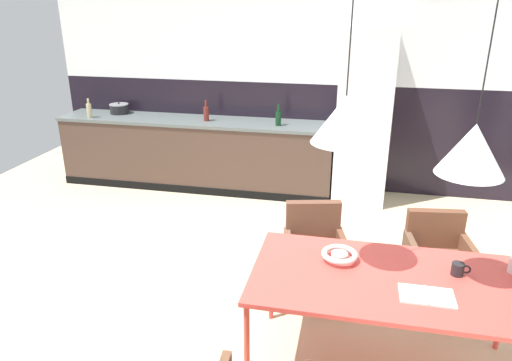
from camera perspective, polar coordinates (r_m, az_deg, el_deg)
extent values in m
plane|color=#C8B28B|center=(3.85, -0.82, -16.71)|extent=(8.56, 8.56, 0.00)
cube|color=black|center=(6.30, 5.44, 5.49)|extent=(6.59, 0.12, 1.37)
cube|color=white|center=(6.08, 5.91, 18.07)|extent=(6.59, 0.12, 1.37)
cube|color=#48342B|center=(6.32, -7.25, 3.13)|extent=(3.59, 0.60, 0.88)
cube|color=#565E5D|center=(6.20, -7.44, 7.17)|extent=(3.62, 0.63, 0.04)
cube|color=black|center=(6.19, -8.00, -1.14)|extent=(3.59, 0.01, 0.10)
cube|color=silver|center=(5.82, 12.86, 7.40)|extent=(0.62, 0.60, 2.09)
cube|color=#D3433A|center=(3.12, 15.94, -11.51)|extent=(1.73, 0.91, 0.03)
cylinder|color=#D73B3A|center=(3.69, 1.89, -11.89)|extent=(0.04, 0.04, 0.71)
cylinder|color=#D8483D|center=(3.82, 27.84, -13.41)|extent=(0.04, 0.04, 0.71)
cylinder|color=#D94637|center=(3.04, -1.12, -20.16)|extent=(0.04, 0.04, 0.71)
cube|color=brown|center=(3.93, 7.18, -9.15)|extent=(0.57, 0.56, 0.06)
cube|color=brown|center=(4.00, 6.91, -5.03)|extent=(0.46, 0.18, 0.37)
cube|color=brown|center=(3.92, 10.45, -7.77)|extent=(0.15, 0.41, 0.14)
cube|color=brown|center=(3.86, 3.98, -7.95)|extent=(0.15, 0.41, 0.14)
cylinder|color=black|center=(3.92, 10.40, -13.11)|extent=(0.02, 0.02, 0.36)
cylinder|color=black|center=(3.86, 4.42, -13.36)|extent=(0.02, 0.02, 0.36)
cylinder|color=black|center=(4.23, 9.40, -10.25)|extent=(0.02, 0.02, 0.36)
cylinder|color=black|center=(4.18, 3.91, -10.43)|extent=(0.02, 0.02, 0.36)
cylinder|color=black|center=(4.17, 9.73, -13.64)|extent=(0.11, 0.41, 0.02)
cylinder|color=black|center=(4.11, 4.09, -13.88)|extent=(0.11, 0.41, 0.02)
cube|color=brown|center=(4.06, 21.20, -9.10)|extent=(0.54, 0.52, 0.06)
cube|color=brown|center=(4.14, 20.83, -5.44)|extent=(0.46, 0.14, 0.32)
cube|color=brown|center=(4.08, 24.37, -7.82)|extent=(0.10, 0.42, 0.14)
cube|color=brown|center=(3.95, 18.31, -7.88)|extent=(0.10, 0.42, 0.14)
cylinder|color=black|center=(4.08, 24.26, -13.11)|extent=(0.02, 0.02, 0.39)
cylinder|color=black|center=(3.96, 18.66, -13.33)|extent=(0.02, 0.02, 0.39)
cylinder|color=black|center=(4.38, 22.71, -10.39)|extent=(0.02, 0.02, 0.39)
cylinder|color=black|center=(4.27, 17.52, -10.49)|extent=(0.02, 0.02, 0.39)
cylinder|color=black|center=(4.33, 23.09, -13.81)|extent=(0.07, 0.41, 0.02)
cylinder|color=black|center=(4.22, 17.77, -14.00)|extent=(0.07, 0.41, 0.02)
cylinder|color=silver|center=(3.21, 10.06, -9.08)|extent=(0.11, 0.11, 0.05)
torus|color=silver|center=(3.20, 10.08, -8.79)|extent=(0.24, 0.24, 0.04)
cube|color=white|center=(2.98, 18.46, -12.92)|extent=(0.16, 0.19, 0.01)
cube|color=white|center=(3.01, 21.48, -13.04)|extent=(0.16, 0.19, 0.01)
cube|color=beige|center=(2.99, 19.99, -12.86)|extent=(0.01, 0.20, 0.00)
cylinder|color=black|center=(3.26, 23.22, -9.83)|extent=(0.08, 0.08, 0.08)
torus|color=black|center=(3.27, 24.11, -9.80)|extent=(0.06, 0.01, 0.06)
cylinder|color=black|center=(6.74, -16.22, 8.31)|extent=(0.25, 0.25, 0.12)
cylinder|color=gray|center=(6.72, -16.28, 8.85)|extent=(0.25, 0.25, 0.01)
sphere|color=black|center=(6.72, -16.29, 9.00)|extent=(0.02, 0.02, 0.02)
cylinder|color=maroon|center=(6.09, -6.05, 8.03)|extent=(0.07, 0.07, 0.18)
cylinder|color=maroon|center=(6.06, -6.09, 9.26)|extent=(0.03, 0.03, 0.08)
cylinder|color=tan|center=(6.60, -19.55, 7.97)|extent=(0.07, 0.07, 0.18)
cylinder|color=tan|center=(6.57, -19.68, 9.04)|extent=(0.03, 0.03, 0.07)
cylinder|color=#0F3319|center=(5.82, 2.72, 7.54)|extent=(0.07, 0.07, 0.18)
cylinder|color=#0F3319|center=(5.79, 2.74, 8.83)|extent=(0.03, 0.03, 0.09)
cylinder|color=black|center=(2.67, 11.56, 18.94)|extent=(0.01, 0.01, 0.84)
cone|color=silver|center=(2.74, 10.72, 7.27)|extent=(0.39, 0.39, 0.27)
cylinder|color=black|center=(2.72, 26.78, 16.02)|extent=(0.01, 0.01, 0.96)
cone|color=silver|center=(2.82, 24.74, 3.43)|extent=(0.37, 0.37, 0.29)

